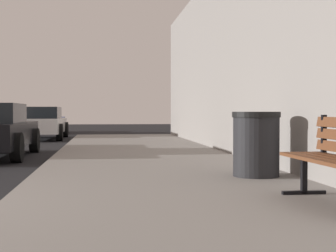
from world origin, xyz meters
TOP-DOWN VIEW (x-y plane):
  - sidewalk at (4.00, 0.00)m, footprint 4.00×32.00m
  - trash_bin at (5.24, 1.92)m, footprint 0.69×0.69m
  - car_white at (0.59, 15.51)m, footprint 1.95×4.54m
  - car_blue at (0.10, 21.61)m, footprint 1.92×4.28m

SIDE VIEW (x-z plane):
  - sidewalk at x=4.00m, z-range 0.00..0.15m
  - trash_bin at x=5.24m, z-range 0.15..1.08m
  - car_blue at x=0.10m, z-range 0.01..1.28m
  - car_white at x=0.59m, z-range 0.01..1.28m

